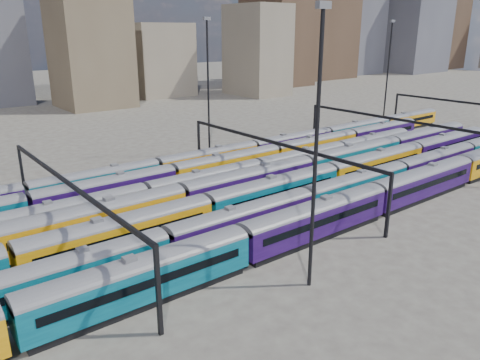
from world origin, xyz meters
TOP-DOWN VIEW (x-y plane):
  - ground at (0.00, 0.00)m, footprint 500.00×500.00m
  - rake_0 at (3.27, -15.00)m, footprint 110.31×3.23m
  - rake_1 at (-3.59, -10.00)m, footprint 142.81×2.98m
  - rake_2 at (5.77, -5.00)m, footprint 110.40×3.23m
  - rake_3 at (-5.86, 0.00)m, footprint 136.33×3.32m
  - rake_4 at (-8.36, 5.00)m, footprint 117.16×2.86m
  - rake_5 at (9.04, 10.00)m, footprint 102.93×3.02m
  - rake_6 at (8.73, 15.00)m, footprint 138.61×2.90m
  - gantry_1 at (-20.00, 0.00)m, footprint 0.35×40.35m
  - gantry_2 at (10.00, 0.00)m, footprint 0.35×40.35m
  - gantry_3 at (40.00, 0.00)m, footprint 0.35×40.35m
  - gantry_4 at (70.00, 0.00)m, footprint 0.35×40.35m
  - mast_2 at (-5.00, -22.00)m, footprint 1.40×0.50m
  - mast_3 at (15.00, 24.00)m, footprint 1.40×0.50m
  - mast_5 at (65.00, 20.00)m, footprint 1.40×0.50m
  - skyline at (104.75, 105.73)m, footprint 399.22×60.48m

SIDE VIEW (x-z plane):
  - ground at x=0.00m, z-range 0.00..0.00m
  - rake_4 at x=-8.36m, z-range 0.12..4.92m
  - rake_6 at x=8.73m, z-range 0.12..4.99m
  - rake_1 at x=-3.59m, z-range 0.13..5.15m
  - rake_5 at x=9.04m, z-range 0.13..5.20m
  - rake_0 at x=3.27m, z-range 0.14..5.59m
  - rake_2 at x=5.77m, z-range 0.14..5.59m
  - rake_3 at x=-5.86m, z-range 0.14..5.75m
  - gantry_1 at x=-20.00m, z-range 2.78..10.80m
  - gantry_2 at x=10.00m, z-range 2.78..10.80m
  - gantry_3 at x=40.00m, z-range 2.78..10.80m
  - gantry_4 at x=70.00m, z-range 2.78..10.80m
  - mast_2 at x=-5.00m, z-range 1.17..26.77m
  - mast_3 at x=15.00m, z-range 1.17..26.77m
  - mast_5 at x=65.00m, z-range 1.17..26.77m
  - skyline at x=104.75m, z-range -4.18..45.85m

